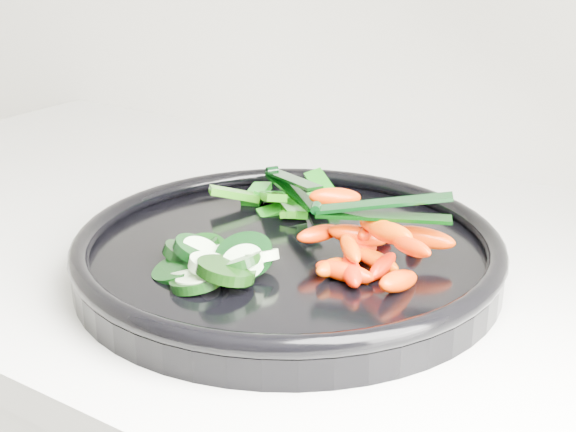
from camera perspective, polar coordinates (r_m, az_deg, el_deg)
The scene contains 6 objects.
veggie_tray at distance 0.70m, azimuth 0.00°, elevation -2.64°, with size 0.41×0.41×0.04m.
cucumber_pile at distance 0.66m, azimuth -5.62°, elevation -3.10°, with size 0.12×0.11×0.04m.
carrot_pile at distance 0.67m, azimuth 5.91°, elevation -2.02°, with size 0.15×0.14×0.06m.
pepper_pile at distance 0.79m, azimuth -0.38°, elevation 1.22°, with size 0.12×0.12×0.03m.
tong_carrot at distance 0.65m, azimuth 6.49°, elevation 0.45°, with size 0.11×0.06×0.02m.
tong_pepper at distance 0.78m, azimuth 0.22°, elevation 2.28°, with size 0.10×0.08×0.02m.
Camera 1 is at (0.01, 1.10, 1.24)m, focal length 50.00 mm.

